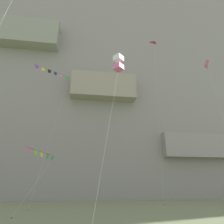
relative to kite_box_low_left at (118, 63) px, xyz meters
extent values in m
cube|color=gray|center=(0.80, 39.43, 25.00)|extent=(180.00, 22.81, 79.30)
cube|color=gray|center=(-20.04, 26.99, 26.24)|extent=(16.74, 4.88, 7.88)
cube|color=#9D957B|center=(0.80, 26.58, 11.86)|extent=(16.20, 3.34, 6.63)
cube|color=gray|center=(24.39, 28.30, -2.48)|extent=(17.64, 4.55, 5.81)
cube|color=white|center=(0.01, 0.01, 0.58)|extent=(1.20, 1.20, 0.60)
cube|color=pink|center=(0.01, 0.01, -0.52)|extent=(1.20, 1.20, 0.60)
cylinder|color=black|center=(0.39, 0.01, 0.03)|extent=(0.03, 0.03, 1.61)
cylinder|color=black|center=(-0.38, 0.01, 0.03)|extent=(0.03, 0.03, 1.61)
cylinder|color=silver|center=(-1.22, -2.07, -7.67)|extent=(2.47, 4.16, 13.72)
cylinder|color=black|center=(-7.81, 5.90, -8.53)|extent=(2.05, 6.01, 0.03)
cube|color=green|center=(-6.99, 8.30, -8.81)|extent=(0.21, 0.46, 0.52)
cube|color=green|center=(-7.40, 7.10, -8.81)|extent=(0.20, 0.46, 0.52)
cube|color=yellow|center=(-7.81, 5.90, -8.81)|extent=(0.22, 0.46, 0.52)
cube|color=#8CCC33|center=(-8.21, 4.70, -8.81)|extent=(0.19, 0.45, 0.52)
cube|color=pink|center=(-8.62, 3.50, -8.81)|extent=(0.21, 0.46, 0.52)
cylinder|color=silver|center=(-7.76, 5.44, -11.53)|extent=(1.95, 6.93, 6.01)
cylinder|color=#4C3823|center=(-8.72, 1.99, -14.59)|extent=(0.08, 0.08, 0.12)
cube|color=pink|center=(18.65, 10.81, 9.37)|extent=(0.71, 2.37, 2.30)
cylinder|color=black|center=(18.65, 10.81, 9.37)|extent=(0.74, 0.13, 1.84)
cube|color=purple|center=(18.64, 10.81, 8.48)|extent=(0.03, 0.28, 0.14)
cube|color=orange|center=(18.70, 10.81, 7.99)|extent=(0.10, 0.28, 0.14)
cube|color=#38B2D1|center=(18.62, 10.81, 7.50)|extent=(0.04, 0.28, 0.14)
cylinder|color=silver|center=(18.21, 9.13, -2.73)|extent=(0.90, 3.38, 23.61)
cylinder|color=black|center=(-9.13, 12.15, 6.17)|extent=(5.43, 3.27, 0.03)
cube|color=green|center=(-6.88, 13.50, 5.86)|extent=(0.45, 0.30, 0.55)
cube|color=pink|center=(-7.78, 12.96, 5.86)|extent=(0.45, 0.29, 0.55)
cube|color=navy|center=(-8.68, 12.42, 5.86)|extent=(0.45, 0.31, 0.55)
cube|color=black|center=(-9.58, 11.88, 5.86)|extent=(0.45, 0.29, 0.55)
cube|color=yellow|center=(-10.49, 11.34, 5.86)|extent=(0.44, 0.29, 0.55)
cube|color=purple|center=(-11.39, 10.80, 5.86)|extent=(0.47, 0.33, 0.55)
cylinder|color=silver|center=(-7.76, 11.27, -4.18)|extent=(2.69, 5.02, 20.70)
cylinder|color=#4C3823|center=(-9.10, 8.76, -14.59)|extent=(0.08, 0.08, 0.12)
cylinder|color=silver|center=(-8.67, -6.47, -0.93)|extent=(0.30, 5.54, 27.20)
pyramid|color=#CC3399|center=(11.70, 17.17, 18.92)|extent=(1.86, 1.42, 0.29)
cube|color=pink|center=(11.59, 17.70, 18.79)|extent=(0.15, 0.48, 0.52)
cylinder|color=silver|center=(10.21, 15.49, 2.13)|extent=(2.78, 4.44, 33.32)
cylinder|color=#4C3823|center=(8.83, 13.28, -14.59)|extent=(0.08, 0.08, 0.12)
camera|label=1|loc=(-3.04, -17.04, -12.43)|focal=31.36mm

